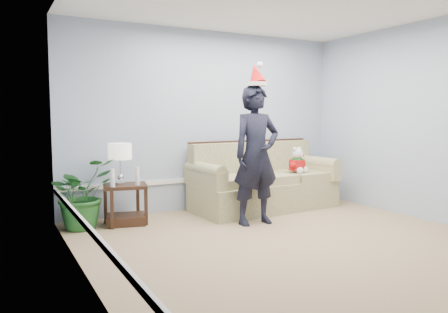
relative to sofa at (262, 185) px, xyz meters
The scene contains 10 objects.
room_shell 2.37m from the sofa, 109.09° to the right, with size 4.54×5.04×2.74m.
wainscot_trim 2.07m from the sofa, 155.34° to the right, with size 4.49×4.99×0.06m.
sofa is the anchor object (origin of this frame).
side_table 2.14m from the sofa, behind, with size 0.64×0.57×0.53m.
table_lamp 2.25m from the sofa, behind, with size 0.30×0.30×0.54m.
candle_pair 2.19m from the sofa, behind, with size 0.38×0.06×0.23m.
houseplant 2.68m from the sofa, behind, with size 0.80×0.69×0.89m, color #1E5923.
man 1.12m from the sofa, 128.31° to the right, with size 0.66×0.43×1.81m, color black.
santa_hat 1.84m from the sofa, 128.86° to the right, with size 0.31×0.34×0.31m.
teddy_bear 0.63m from the sofa, 22.57° to the right, with size 0.31×0.32×0.41m.
Camera 1 is at (-2.95, -3.52, 1.42)m, focal length 35.00 mm.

